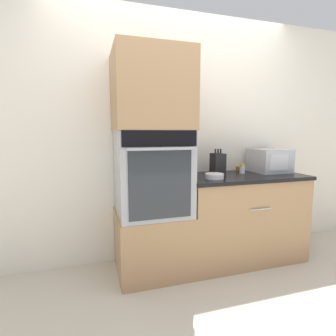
# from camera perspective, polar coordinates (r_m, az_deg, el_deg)

# --- Properties ---
(ground_plane) EXTENTS (12.00, 12.00, 0.00)m
(ground_plane) POSITION_cam_1_polar(r_m,az_deg,el_deg) (2.52, 6.33, -23.38)
(ground_plane) COLOR beige
(wall_back) EXTENTS (8.00, 0.05, 2.50)m
(wall_back) POSITION_cam_1_polar(r_m,az_deg,el_deg) (2.75, 1.52, 6.63)
(wall_back) COLOR silver
(wall_back) RESTS_ON ground_plane
(oven_cabinet_base) EXTENTS (0.66, 0.60, 0.57)m
(oven_cabinet_base) POSITION_cam_1_polar(r_m,az_deg,el_deg) (2.56, -3.39, -15.79)
(oven_cabinet_base) COLOR #A87F56
(oven_cabinet_base) RESTS_ON ground_plane
(wall_oven) EXTENTS (0.63, 0.64, 0.75)m
(wall_oven) POSITION_cam_1_polar(r_m,az_deg,el_deg) (2.37, -3.50, -0.99)
(wall_oven) COLOR #9EA0A5
(wall_oven) RESTS_ON oven_cabinet_base
(oven_cabinet_upper) EXTENTS (0.66, 0.60, 0.67)m
(oven_cabinet_upper) POSITION_cam_1_polar(r_m,az_deg,el_deg) (2.37, -3.67, 16.31)
(oven_cabinet_upper) COLOR #A87F56
(oven_cabinet_upper) RESTS_ON wall_oven
(counter_unit) EXTENTS (1.24, 0.63, 0.88)m
(counter_unit) POSITION_cam_1_polar(r_m,az_deg,el_deg) (2.85, 15.54, -10.15)
(counter_unit) COLOR #A87F56
(counter_unit) RESTS_ON ground_plane
(microwave) EXTENTS (0.36, 0.36, 0.25)m
(microwave) POSITION_cam_1_polar(r_m,az_deg,el_deg) (3.03, 21.19, 1.56)
(microwave) COLOR #B2B5BA
(microwave) RESTS_ON counter_unit
(knife_block) EXTENTS (0.12, 0.14, 0.26)m
(knife_block) POSITION_cam_1_polar(r_m,az_deg,el_deg) (2.68, 10.77, 0.87)
(knife_block) COLOR black
(knife_block) RESTS_ON counter_unit
(bowl) EXTENTS (0.17, 0.17, 0.05)m
(bowl) POSITION_cam_1_polar(r_m,az_deg,el_deg) (2.46, 10.06, -1.72)
(bowl) COLOR white
(bowl) RESTS_ON counter_unit
(condiment_jar_near) EXTENTS (0.04, 0.04, 0.06)m
(condiment_jar_near) POSITION_cam_1_polar(r_m,az_deg,el_deg) (2.99, 14.90, -0.09)
(condiment_jar_near) COLOR brown
(condiment_jar_near) RESTS_ON counter_unit
(condiment_jar_mid) EXTENTS (0.06, 0.06, 0.10)m
(condiment_jar_mid) POSITION_cam_1_polar(r_m,az_deg,el_deg) (2.84, 15.87, -0.18)
(condiment_jar_mid) COLOR silver
(condiment_jar_mid) RESTS_ON counter_unit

